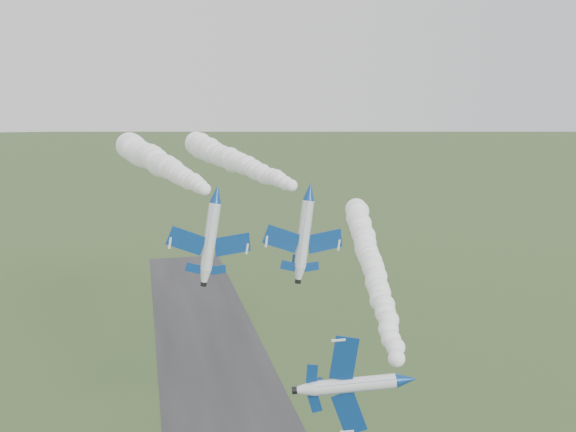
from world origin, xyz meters
name	(u,v)px	position (x,y,z in m)	size (l,w,h in m)	color
jet_lead	(407,380)	(10.48, -9.27, 29.59)	(5.36, 12.06, 9.99)	silver
smoke_trail_jet_lead	(370,258)	(20.70, 29.00, 31.43)	(4.55, 72.94, 4.55)	white
jet_pair_left	(217,194)	(-3.94, 21.23, 43.59)	(11.55, 13.81, 3.74)	silver
smoke_trail_jet_pair_left	(160,164)	(-10.31, 50.74, 44.67)	(5.58, 53.64, 5.58)	white
jet_pair_right	(310,191)	(9.01, 21.81, 43.44)	(12.04, 14.33, 3.70)	silver
smoke_trail_jet_pair_right	(232,160)	(3.50, 59.00, 44.30)	(5.41, 67.85, 5.41)	white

